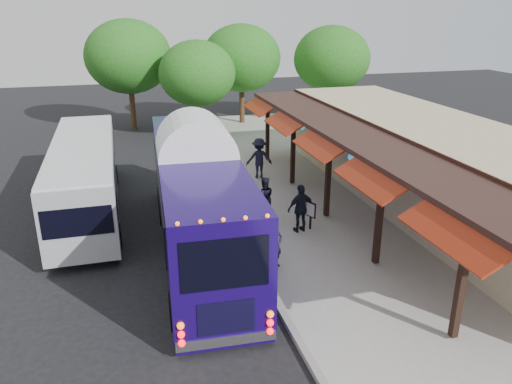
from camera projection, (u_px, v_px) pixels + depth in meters
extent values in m
plane|color=black|center=(263.00, 285.00, 15.23)|extent=(90.00, 90.00, 0.00)
cube|color=#9E9B93|center=(354.00, 215.00, 20.08)|extent=(10.00, 40.00, 0.15)
cube|color=gray|center=(234.00, 229.00, 18.83)|extent=(0.20, 40.00, 0.16)
cube|color=tan|center=(435.00, 167.00, 20.37)|extent=(5.00, 20.00, 3.60)
cube|color=black|center=(383.00, 136.00, 19.20)|extent=(0.06, 20.00, 0.60)
cube|color=#331E19|center=(357.00, 135.00, 18.89)|extent=(2.60, 20.00, 0.18)
cube|color=black|center=(462.00, 281.00, 11.95)|extent=(0.18, 0.18, 3.16)
cube|color=maroon|center=(454.00, 232.00, 11.37)|extent=(1.00, 3.20, 0.57)
cube|color=black|center=(379.00, 217.00, 15.56)|extent=(0.18, 0.18, 3.16)
cube|color=maroon|center=(370.00, 178.00, 14.98)|extent=(1.00, 3.20, 0.57)
cube|color=black|center=(328.00, 177.00, 19.17)|extent=(0.18, 0.18, 3.16)
cube|color=maroon|center=(319.00, 144.00, 18.59)|extent=(1.00, 3.20, 0.57)
cube|color=black|center=(293.00, 150.00, 22.78)|extent=(0.18, 0.18, 3.16)
cube|color=maroon|center=(285.00, 122.00, 22.20)|extent=(1.00, 3.20, 0.57)
cube|color=black|center=(268.00, 131.00, 26.38)|extent=(0.18, 0.18, 3.16)
cube|color=maroon|center=(260.00, 106.00, 25.81)|extent=(1.00, 3.20, 0.57)
sphere|color=#16527B|center=(433.00, 207.00, 13.49)|extent=(0.26, 0.26, 0.26)
sphere|color=#16527B|center=(351.00, 157.00, 18.00)|extent=(0.26, 0.26, 0.26)
sphere|color=#16527B|center=(302.00, 127.00, 22.51)|extent=(0.26, 0.26, 0.26)
cube|color=#180753|center=(197.00, 195.00, 16.85)|extent=(3.15, 11.89, 3.09)
cube|color=#180753|center=(199.00, 240.00, 17.44)|extent=(3.10, 11.77, 0.34)
ellipsoid|color=white|center=(196.00, 152.00, 16.31)|extent=(3.14, 11.65, 0.55)
cube|color=black|center=(239.00, 263.00, 11.35)|extent=(2.05, 0.14, 1.27)
cube|color=silver|center=(239.00, 337.00, 12.14)|extent=(2.46, 0.31, 0.27)
sphere|color=#FF0C0C|center=(196.00, 338.00, 11.70)|extent=(0.18, 0.18, 0.18)
sphere|color=#FF0C0C|center=(282.00, 323.00, 12.25)|extent=(0.18, 0.18, 0.18)
cylinder|color=black|center=(185.00, 311.00, 13.04)|extent=(0.35, 1.03, 1.02)
cylinder|color=black|center=(268.00, 298.00, 13.62)|extent=(0.35, 1.03, 1.02)
cylinder|color=black|center=(157.00, 200.00, 20.47)|extent=(0.35, 1.03, 1.02)
cylinder|color=black|center=(211.00, 195.00, 21.05)|extent=(0.35, 1.03, 1.02)
cube|color=gray|center=(85.00, 175.00, 20.19)|extent=(2.37, 10.84, 2.50)
cube|color=black|center=(53.00, 172.00, 19.81)|extent=(0.04, 9.21, 0.94)
cube|color=black|center=(115.00, 167.00, 20.41)|extent=(0.04, 9.21, 0.94)
cube|color=silver|center=(81.00, 144.00, 19.74)|extent=(2.32, 10.62, 0.09)
cylinder|color=black|center=(51.00, 243.00, 16.88)|extent=(0.26, 0.91, 0.90)
cylinder|color=black|center=(117.00, 236.00, 17.43)|extent=(0.26, 0.91, 0.90)
cylinder|color=black|center=(66.00, 178.00, 23.24)|extent=(0.26, 0.91, 0.90)
cylinder|color=black|center=(114.00, 174.00, 23.79)|extent=(0.26, 0.91, 0.90)
imported|color=black|center=(275.00, 245.00, 15.71)|extent=(0.66, 0.56, 1.52)
imported|color=black|center=(264.00, 198.00, 19.35)|extent=(0.87, 0.70, 1.69)
imported|color=black|center=(301.00, 208.00, 18.18)|extent=(1.12, 0.59, 1.82)
imported|color=black|center=(259.00, 158.00, 23.97)|extent=(1.34, 0.87, 1.95)
cube|color=black|center=(311.00, 216.00, 18.51)|extent=(0.08, 0.08, 1.07)
cube|color=black|center=(311.00, 210.00, 18.42)|extent=(0.22, 0.47, 0.59)
cube|color=white|center=(310.00, 210.00, 18.41)|extent=(0.16, 0.39, 0.49)
cylinder|color=#382314|center=(199.00, 116.00, 31.86)|extent=(0.36, 0.36, 2.76)
ellipsoid|color=#165A16|center=(197.00, 73.00, 30.91)|extent=(4.77, 4.77, 4.05)
cylinder|color=#382314|center=(242.00, 102.00, 35.43)|extent=(0.36, 0.36, 3.13)
ellipsoid|color=#165A16|center=(241.00, 58.00, 34.36)|extent=(5.41, 5.41, 4.60)
cylinder|color=#382314|center=(330.00, 102.00, 35.85)|extent=(0.36, 0.36, 3.08)
ellipsoid|color=#165A16|center=(332.00, 59.00, 34.80)|extent=(5.32, 5.32, 4.52)
cylinder|color=#382314|center=(133.00, 105.00, 34.03)|extent=(0.36, 0.36, 3.29)
ellipsoid|color=#165A16|center=(128.00, 57.00, 32.90)|extent=(5.69, 5.69, 4.84)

